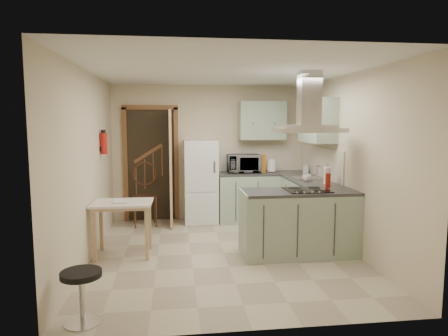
{
  "coord_description": "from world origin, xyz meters",
  "views": [
    {
      "loc": [
        -0.66,
        -5.37,
        1.84
      ],
      "look_at": [
        0.06,
        0.45,
        1.15
      ],
      "focal_mm": 32.0,
      "sensor_mm": 36.0,
      "label": 1
    }
  ],
  "objects": [
    {
      "name": "wall_cabinet_back",
      "position": [
        0.95,
        1.93,
        1.85
      ],
      "size": [
        0.85,
        0.35,
        0.7
      ],
      "primitive_type": "cube",
      "color": "#9EB2A0",
      "rests_on": "back_wall"
    },
    {
      "name": "hob",
      "position": [
        1.12,
        -0.18,
        0.91
      ],
      "size": [
        0.58,
        0.5,
        0.01
      ],
      "primitive_type": "cube",
      "color": "black",
      "rests_on": "peninsula"
    },
    {
      "name": "extractor_hood",
      "position": [
        1.12,
        -0.18,
        1.72
      ],
      "size": [
        0.9,
        0.55,
        0.1
      ],
      "primitive_type": "cube",
      "color": "silver",
      "rests_on": "ceiling"
    },
    {
      "name": "wall_cabinet_right",
      "position": [
        1.62,
        0.85,
        1.85
      ],
      "size": [
        0.35,
        0.9,
        0.7
      ],
      "primitive_type": "cube",
      "color": "#9EB2A0",
      "rests_on": "right_wall"
    },
    {
      "name": "right_wall",
      "position": [
        1.8,
        0.0,
        1.25
      ],
      "size": [
        0.0,
        4.2,
        4.2
      ],
      "primitive_type": "plane",
      "rotation": [
        1.57,
        0.0,
        -1.57
      ],
      "color": "beige",
      "rests_on": "floor"
    },
    {
      "name": "red_bottle",
      "position": [
        1.48,
        -0.02,
        1.0
      ],
      "size": [
        0.09,
        0.09,
        0.21
      ],
      "primitive_type": "cylinder",
      "rotation": [
        0.0,
        0.0,
        -0.28
      ],
      "color": "#B71E0F",
      "rests_on": "peninsula"
    },
    {
      "name": "microwave",
      "position": [
        0.6,
        1.85,
        1.06
      ],
      "size": [
        0.6,
        0.41,
        0.33
      ],
      "primitive_type": "imported",
      "rotation": [
        0.0,
        0.0,
        0.01
      ],
      "color": "black",
      "rests_on": "counter_back"
    },
    {
      "name": "peninsula",
      "position": [
        1.02,
        -0.18,
        0.45
      ],
      "size": [
        1.55,
        0.65,
        0.9
      ],
      "primitive_type": "cube",
      "color": "#9EB2A0",
      "rests_on": "floor"
    },
    {
      "name": "floor",
      "position": [
        0.0,
        0.0,
        0.0
      ],
      "size": [
        4.2,
        4.2,
        0.0
      ],
      "primitive_type": "plane",
      "color": "#BBB092",
      "rests_on": "ground"
    },
    {
      "name": "back_wall",
      "position": [
        0.0,
        2.1,
        1.25
      ],
      "size": [
        3.6,
        0.0,
        3.6
      ],
      "primitive_type": "plane",
      "rotation": [
        1.57,
        0.0,
        0.0
      ],
      "color": "beige",
      "rests_on": "floor"
    },
    {
      "name": "sink",
      "position": [
        1.5,
        0.95,
        0.91
      ],
      "size": [
        0.45,
        0.4,
        0.01
      ],
      "primitive_type": "cube",
      "color": "silver",
      "rests_on": "counter_right"
    },
    {
      "name": "bentwood_chair",
      "position": [
        -1.2,
        1.68,
        0.51
      ],
      "size": [
        0.51,
        0.51,
        1.01
      ],
      "primitive_type": "cube",
      "rotation": [
        0.0,
        0.0,
        0.14
      ],
      "color": "#492418",
      "rests_on": "floor"
    },
    {
      "name": "soap_bottle",
      "position": [
        1.69,
        1.55,
        1.0
      ],
      "size": [
        0.12,
        0.12,
        0.21
      ],
      "primitive_type": "imported",
      "rotation": [
        0.0,
        0.0,
        -0.38
      ],
      "color": "#B7B8C4",
      "rests_on": "counter_right"
    },
    {
      "name": "cup",
      "position": [
        1.39,
        0.61,
        0.95
      ],
      "size": [
        0.17,
        0.17,
        0.11
      ],
      "primitive_type": "imported",
      "rotation": [
        0.0,
        0.0,
        -0.32
      ],
      "color": "silver",
      "rests_on": "counter_right"
    },
    {
      "name": "counter_right",
      "position": [
        1.5,
        1.12,
        0.45
      ],
      "size": [
        0.6,
        1.95,
        0.9
      ],
      "primitive_type": "cube",
      "color": "#9EB2A0",
      "rests_on": "floor"
    },
    {
      "name": "left_wall",
      "position": [
        -1.8,
        0.0,
        1.25
      ],
      "size": [
        0.0,
        4.2,
        4.2
      ],
      "primitive_type": "plane",
      "rotation": [
        1.57,
        0.0,
        1.57
      ],
      "color": "beige",
      "rests_on": "floor"
    },
    {
      "name": "splashback",
      "position": [
        0.96,
        2.09,
        1.15
      ],
      "size": [
        1.68,
        0.02,
        0.5
      ],
      "primitive_type": "cube",
      "color": "beige",
      "rests_on": "counter_back"
    },
    {
      "name": "kettle",
      "position": [
        1.12,
        1.81,
        1.03
      ],
      "size": [
        0.17,
        0.17,
        0.25
      ],
      "primitive_type": "cylinder",
      "rotation": [
        0.0,
        0.0,
        -0.02
      ],
      "color": "white",
      "rests_on": "counter_back"
    },
    {
      "name": "drop_leaf_table",
      "position": [
        -1.38,
        0.08,
        0.37
      ],
      "size": [
        0.81,
        0.61,
        0.75
      ],
      "primitive_type": "cube",
      "rotation": [
        0.0,
        0.0,
        -0.02
      ],
      "color": "#D5BA83",
      "rests_on": "floor"
    },
    {
      "name": "stool",
      "position": [
        -1.52,
        -1.77,
        0.25
      ],
      "size": [
        0.43,
        0.43,
        0.5
      ],
      "primitive_type": "cylinder",
      "rotation": [
        0.0,
        0.0,
        0.19
      ],
      "color": "black",
      "rests_on": "floor"
    },
    {
      "name": "counter_back",
      "position": [
        0.66,
        1.8,
        0.45
      ],
      "size": [
        1.08,
        0.6,
        0.9
      ],
      "primitive_type": "cube",
      "color": "#9EB2A0",
      "rests_on": "floor"
    },
    {
      "name": "fire_extinguisher",
      "position": [
        -1.74,
        0.9,
        1.5
      ],
      "size": [
        0.1,
        0.1,
        0.32
      ],
      "primitive_type": "cylinder",
      "color": "#B2140F",
      "rests_on": "left_wall"
    },
    {
      "name": "cereal_box",
      "position": [
        0.93,
        1.87,
        1.06
      ],
      "size": [
        0.16,
        0.23,
        0.32
      ],
      "primitive_type": "cube",
      "rotation": [
        0.0,
        0.0,
        0.39
      ],
      "color": "orange",
      "rests_on": "counter_back"
    },
    {
      "name": "ceiling",
      "position": [
        0.0,
        0.0,
        2.5
      ],
      "size": [
        4.2,
        4.2,
        0.0
      ],
      "primitive_type": "plane",
      "rotation": [
        3.14,
        0.0,
        0.0
      ],
      "color": "silver",
      "rests_on": "back_wall"
    },
    {
      "name": "book",
      "position": [
        -1.5,
        0.06,
        0.8
      ],
      "size": [
        0.21,
        0.26,
        0.11
      ],
      "primitive_type": "imported",
      "rotation": [
        0.0,
        0.0,
        0.14
      ],
      "color": "maroon",
      "rests_on": "drop_leaf_table"
    },
    {
      "name": "paper_towel",
      "position": [
        1.59,
        0.28,
        1.04
      ],
      "size": [
        0.12,
        0.12,
        0.27
      ],
      "primitive_type": "cylinder",
      "rotation": [
        0.0,
        0.0,
        -0.14
      ],
      "color": "silver",
      "rests_on": "counter_right"
    },
    {
      "name": "doorway",
      "position": [
        -1.1,
        2.07,
        1.05
      ],
      "size": [
        1.1,
        0.12,
        2.1
      ],
      "primitive_type": "cube",
      "color": "brown",
      "rests_on": "floor"
    },
    {
      "name": "fridge",
      "position": [
        -0.2,
        1.8,
        0.75
      ],
      "size": [
        0.6,
        0.6,
        1.5
      ],
      "primitive_type": "cube",
      "color": "white",
      "rests_on": "floor"
    }
  ]
}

